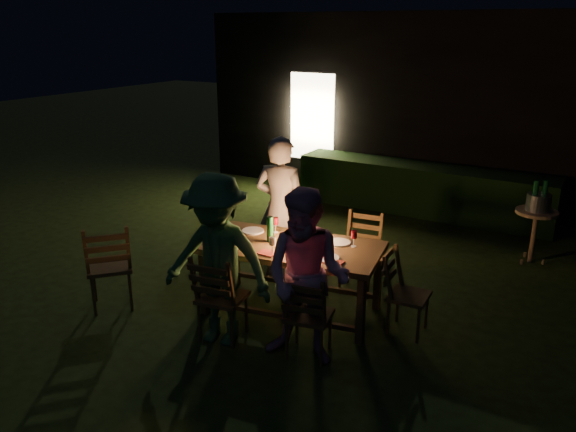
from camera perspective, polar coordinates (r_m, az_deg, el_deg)
The scene contains 29 objects.
garden_envelope at distance 11.52m, azimuth 19.88°, elevation 10.76°, with size 40.00×40.00×3.20m.
dining_table at distance 5.95m, azimuth 0.40°, elevation -3.62°, with size 2.00×1.23×0.78m.
chair_near_left at distance 5.66m, azimuth -6.73°, elevation -9.62°, with size 0.50×0.53×0.96m.
chair_near_right at distance 5.35m, azimuth 2.06°, elevation -11.46°, with size 0.49×0.51×0.91m.
chair_far_left at distance 6.92m, azimuth -0.88°, elevation -4.07°, with size 0.50×0.53×0.93m.
chair_far_right at distance 6.64m, azimuth 7.21°, elevation -5.19°, with size 0.47×0.50×0.95m.
chair_end at distance 5.86m, azimuth 11.90°, elevation -9.10°, with size 0.45×0.42×0.89m.
chair_spare at distance 6.49m, azimuth -17.52°, elevation -6.29°, with size 0.68×0.68×1.04m.
person_house_side at distance 6.76m, azimuth -0.74°, elevation 0.78°, with size 0.64×0.42×1.76m, color beige.
person_opp_right at distance 5.05m, azimuth 1.94°, elevation -6.32°, with size 0.80×0.63×1.66m, color #B77E9E.
person_opp_left at distance 5.37m, azimuth -7.20°, elevation -4.56°, with size 1.10×0.63×1.71m, color #2F5F33.
lantern at distance 5.89m, azimuth 1.03°, elevation -1.40°, with size 0.16×0.16×0.35m.
plate_far_left at distance 6.30m, azimuth -3.59°, elevation -1.51°, with size 0.25×0.25×0.01m, color white.
plate_near_left at distance 5.93m, azimuth -5.34°, elevation -2.88°, with size 0.25×0.25×0.01m, color white.
plate_far_right at distance 5.98m, azimuth 5.19°, elevation -2.69°, with size 0.25×0.25×0.01m, color white.
plate_near_right at distance 5.59m, azimuth 3.95°, elevation -4.24°, with size 0.25×0.25×0.01m, color white.
wineglass_a at distance 6.23m, azimuth -1.28°, elevation -0.92°, with size 0.06×0.06×0.18m, color #59070F, non-canonical shape.
wineglass_b at distance 6.06m, azimuth -6.39°, elevation -1.63°, with size 0.06×0.06×0.18m, color #59070F, non-canonical shape.
wineglass_c at distance 5.55m, azimuth 2.30°, elevation -3.49°, with size 0.06×0.06×0.18m, color #59070F, non-canonical shape.
wineglass_d at distance 5.88m, azimuth 6.70°, elevation -2.30°, with size 0.06×0.06×0.18m, color #59070F, non-canonical shape.
wineglass_e at distance 5.66m, azimuth -1.61°, elevation -3.02°, with size 0.06×0.06×0.18m, color silver, non-canonical shape.
bottle_table at distance 5.95m, azimuth -1.85°, elevation -1.36°, with size 0.07×0.07×0.28m, color #0F471E.
napkin_left at distance 5.69m, azimuth -2.15°, elevation -3.78°, with size 0.18×0.14×0.01m, color red.
napkin_right at distance 5.49m, azimuth 4.70°, elevation -4.70°, with size 0.18×0.14×0.01m, color red.
phone at distance 5.90m, azimuth -6.29°, elevation -3.09°, with size 0.14×0.07×0.01m, color black.
side_table at distance 7.92m, azimuth 23.91°, elevation -0.07°, with size 0.53×0.53×0.71m.
ice_bucket at distance 7.86m, azimuth 24.09°, elevation 1.27°, with size 0.30×0.30×0.22m, color #A5A8AD.
bottle_bucket_a at distance 7.81m, azimuth 23.74°, elevation 1.60°, with size 0.07×0.07×0.32m, color #0F471E.
bottle_bucket_b at distance 7.88m, azimuth 24.53°, elevation 1.63°, with size 0.07×0.07×0.32m, color #0F471E.
Camera 1 is at (2.12, -5.08, 2.97)m, focal length 35.00 mm.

